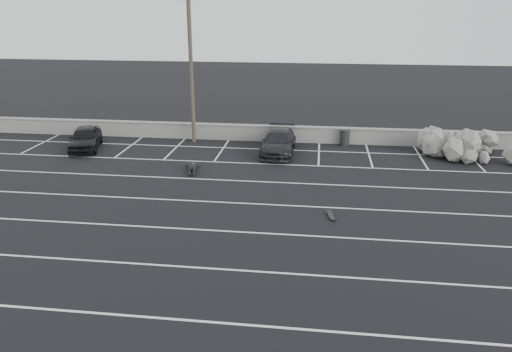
# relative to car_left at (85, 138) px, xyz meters

# --- Properties ---
(ground) EXTENTS (120.00, 120.00, 0.00)m
(ground) POSITION_rel_car_left_xyz_m (10.50, -10.65, -0.71)
(ground) COLOR black
(ground) RESTS_ON ground
(seawall) EXTENTS (50.00, 0.45, 1.06)m
(seawall) POSITION_rel_car_left_xyz_m (10.50, 3.35, -0.16)
(seawall) COLOR gray
(seawall) RESTS_ON ground
(stall_lines) EXTENTS (36.00, 20.05, 0.01)m
(stall_lines) POSITION_rel_car_left_xyz_m (10.42, -6.24, -0.71)
(stall_lines) COLOR silver
(stall_lines) RESTS_ON ground
(car_left) EXTENTS (2.76, 4.46, 1.42)m
(car_left) POSITION_rel_car_left_xyz_m (0.00, 0.00, 0.00)
(car_left) COLOR black
(car_left) RESTS_ON ground
(car_right) EXTENTS (2.00, 4.76, 1.37)m
(car_right) POSITION_rel_car_left_xyz_m (12.04, 0.60, -0.02)
(car_right) COLOR black
(car_right) RESTS_ON ground
(utility_pole) EXTENTS (1.27, 0.25, 9.50)m
(utility_pole) POSITION_rel_car_left_xyz_m (6.29, 2.55, 4.10)
(utility_pole) COLOR #4C4238
(utility_pole) RESTS_ON ground
(trash_bin) EXTENTS (0.69, 0.69, 1.02)m
(trash_bin) POSITION_rel_car_left_xyz_m (16.10, 2.95, -0.19)
(trash_bin) COLOR #232325
(trash_bin) RESTS_ON ground
(riprap_pile) EXTENTS (6.27, 3.96, 1.35)m
(riprap_pile) POSITION_rel_car_left_xyz_m (22.66, 1.10, -0.18)
(riprap_pile) COLOR #A5A29A
(riprap_pile) RESTS_ON ground
(person) EXTENTS (1.75, 2.64, 0.46)m
(person) POSITION_rel_car_left_xyz_m (7.65, -3.16, -0.48)
(person) COLOR black
(person) RESTS_ON ground
(skateboard) EXTENTS (0.36, 0.84, 0.10)m
(skateboard) POSITION_rel_car_left_xyz_m (15.10, -8.73, -0.63)
(skateboard) COLOR black
(skateboard) RESTS_ON ground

